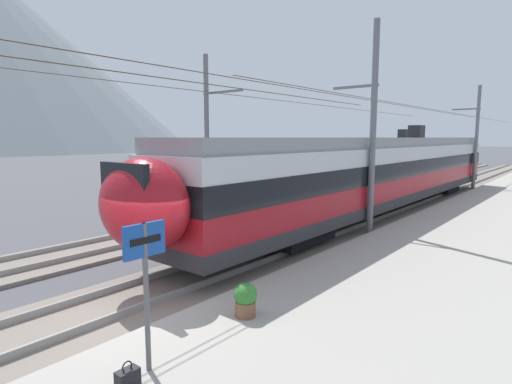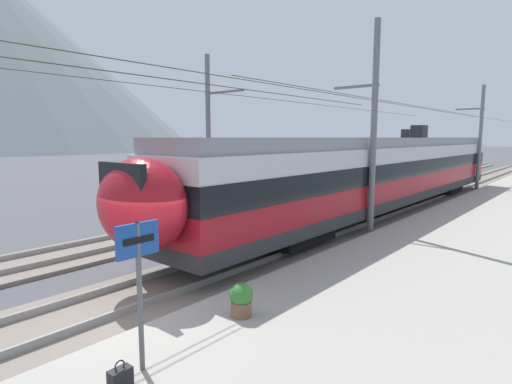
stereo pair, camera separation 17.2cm
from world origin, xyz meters
name	(u,v)px [view 2 (the right image)]	position (x,y,z in m)	size (l,w,h in m)	color
ground_plane	(132,318)	(0.00, 0.00, 0.00)	(400.00, 400.00, 0.00)	#4C4C51
track_near	(113,306)	(0.00, 0.74, 0.07)	(120.00, 3.00, 0.28)	slate
track_far	(27,264)	(0.00, 5.54, 0.07)	(120.00, 3.00, 0.28)	slate
train_near_platform	(384,171)	(14.83, 0.74, 2.23)	(29.49, 2.84, 4.27)	#2D2D30
train_far_track	(383,159)	(26.05, 5.54, 2.23)	(29.46, 2.85, 4.27)	#2D2D30
catenary_mast_mid	(371,128)	(10.05, -0.70, 4.21)	(47.16, 1.85, 8.15)	slate
catenary_mast_east	(478,137)	(27.55, -0.69, 3.91)	(47.16, 1.85, 7.45)	slate
catenary_mast_far_side	(211,131)	(9.67, 7.60, 4.15)	(47.16, 2.54, 7.90)	slate
platform_sign	(139,263)	(-1.36, -2.38, 2.02)	(0.70, 0.08, 2.27)	#59595B
handbag_near_sign	(120,379)	(-1.86, -2.58, 0.51)	(0.32, 0.18, 0.43)	black
potted_plant_platform_edge	(241,298)	(0.99, -2.28, 0.72)	(0.47, 0.47, 0.68)	brown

